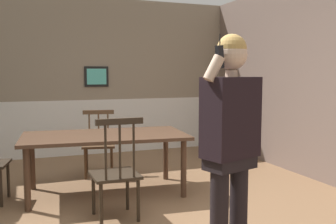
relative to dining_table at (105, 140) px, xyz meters
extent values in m
plane|color=#846042|center=(0.11, -1.03, -0.66)|extent=(7.60, 7.60, 0.00)
cube|color=gray|center=(0.11, 2.42, 1.25)|extent=(5.57, 0.12, 1.82)
cube|color=white|center=(0.11, 2.43, -0.16)|extent=(5.57, 0.14, 1.00)
cube|color=white|center=(0.11, 2.40, 0.34)|extent=(5.57, 0.05, 0.06)
cube|color=black|center=(0.34, 2.35, 0.75)|extent=(0.43, 0.03, 0.36)
cube|color=#5BD1C6|center=(0.34, 2.33, 0.75)|extent=(0.35, 0.01, 0.28)
cube|color=#4C3323|center=(0.00, 0.00, 0.05)|extent=(2.05, 1.19, 0.04)
cylinder|color=#4C3323|center=(-0.91, -0.32, -0.31)|extent=(0.07, 0.07, 0.70)
cylinder|color=#4C3323|center=(0.84, -0.49, -0.31)|extent=(0.07, 0.07, 0.70)
cylinder|color=#4C3323|center=(-0.84, 0.49, -0.31)|extent=(0.07, 0.07, 0.70)
cylinder|color=#4C3323|center=(0.91, 0.32, -0.31)|extent=(0.07, 0.07, 0.70)
cube|color=#513823|center=(0.08, 0.85, -0.21)|extent=(0.54, 0.54, 0.03)
cube|color=#513823|center=(0.12, 1.06, 0.24)|extent=(0.45, 0.13, 0.06)
cylinder|color=#513823|center=(0.26, 1.03, 0.04)|extent=(0.02, 0.02, 0.47)
cylinder|color=#513823|center=(0.12, 1.06, 0.04)|extent=(0.02, 0.02, 0.47)
cylinder|color=#513823|center=(-0.01, 1.08, 0.04)|extent=(0.02, 0.02, 0.47)
cylinder|color=#513823|center=(0.22, 0.64, -0.45)|extent=(0.04, 0.04, 0.43)
cylinder|color=#513823|center=(-0.14, 0.71, -0.45)|extent=(0.04, 0.04, 0.43)
cylinder|color=#513823|center=(0.30, 0.99, -0.45)|extent=(0.04, 0.04, 0.43)
cylinder|color=#513823|center=(-0.06, 1.07, -0.45)|extent=(0.04, 0.04, 0.43)
cylinder|color=#2D2319|center=(-1.12, 0.26, -0.45)|extent=(0.04, 0.04, 0.43)
cylinder|color=#2D2319|center=(-1.19, -0.08, -0.45)|extent=(0.04, 0.04, 0.43)
cube|color=#2D2319|center=(-0.08, -0.85, -0.21)|extent=(0.47, 0.47, 0.03)
cube|color=#2D2319|center=(-0.07, -1.06, 0.36)|extent=(0.46, 0.05, 0.06)
cylinder|color=#2D2319|center=(-0.21, -1.07, 0.10)|extent=(0.02, 0.02, 0.59)
cylinder|color=#2D2319|center=(-0.07, -1.06, 0.10)|extent=(0.02, 0.02, 0.59)
cylinder|color=#2D2319|center=(0.06, -1.06, 0.10)|extent=(0.02, 0.02, 0.59)
cylinder|color=#2D2319|center=(-0.27, -0.67, -0.44)|extent=(0.04, 0.04, 0.44)
cylinder|color=#2D2319|center=(0.10, -0.66, -0.44)|extent=(0.04, 0.04, 0.44)
cylinder|color=#2D2319|center=(-0.26, -1.04, -0.44)|extent=(0.04, 0.04, 0.44)
cylinder|color=#2D2319|center=(0.11, -1.03, -0.44)|extent=(0.04, 0.04, 0.44)
cylinder|color=black|center=(0.62, -2.09, -0.24)|extent=(0.14, 0.14, 0.85)
cylinder|color=black|center=(0.41, -2.16, -0.24)|extent=(0.14, 0.14, 0.85)
cube|color=black|center=(0.52, -2.12, 0.16)|extent=(0.43, 0.32, 0.12)
cube|color=black|center=(0.52, -2.12, 0.49)|extent=(0.48, 0.35, 0.60)
cylinder|color=black|center=(0.76, -2.05, 0.51)|extent=(0.09, 0.09, 0.57)
cylinder|color=beige|center=(0.33, -2.20, 0.85)|extent=(0.16, 0.09, 0.20)
cylinder|color=beige|center=(0.52, -2.12, 0.82)|extent=(0.09, 0.09, 0.05)
sphere|color=beige|center=(0.52, -2.12, 0.96)|extent=(0.23, 0.23, 0.23)
sphere|color=tan|center=(0.52, -2.12, 1.00)|extent=(0.22, 0.22, 0.22)
cube|color=black|center=(0.38, -2.20, 0.93)|extent=(0.07, 0.05, 0.16)
cylinder|color=black|center=(0.38, -2.20, 1.05)|extent=(0.01, 0.01, 0.08)
camera|label=1|loc=(-0.94, -4.63, 0.82)|focal=41.32mm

